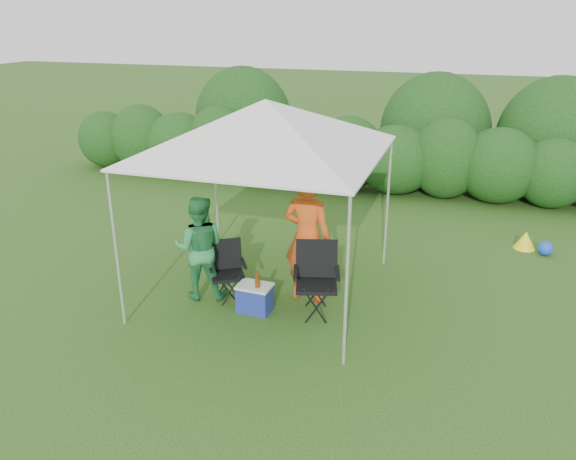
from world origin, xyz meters
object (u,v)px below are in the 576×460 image
(canopy, at_px, (266,127))
(man, at_px, (307,238))
(cooler, at_px, (255,298))
(woman, at_px, (199,248))
(chair_left, at_px, (226,266))
(chair_right, at_px, (316,274))

(canopy, distance_m, man, 1.63)
(cooler, bearing_deg, woman, 171.97)
(chair_left, bearing_deg, chair_right, -32.46)
(canopy, bearing_deg, chair_left, -145.45)
(woman, bearing_deg, chair_left, -179.03)
(chair_left, height_order, woman, woman)
(canopy, xyz_separation_m, chair_right, (0.85, -0.38, -1.89))
(chair_left, distance_m, woman, 0.47)
(woman, bearing_deg, man, 177.48)
(canopy, height_order, man, canopy)
(woman, relative_size, cooler, 3.16)
(man, distance_m, woman, 1.55)
(man, xyz_separation_m, cooler, (-0.58, -0.57, -0.76))
(chair_right, bearing_deg, canopy, 140.29)
(man, height_order, woman, man)
(chair_left, height_order, man, man)
(canopy, relative_size, woman, 2.02)
(canopy, distance_m, chair_right, 2.11)
(canopy, xyz_separation_m, woman, (-0.86, -0.47, -1.69))
(chair_left, xyz_separation_m, man, (1.13, 0.28, 0.48))
(man, bearing_deg, canopy, 0.65)
(chair_left, bearing_deg, woman, 167.22)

